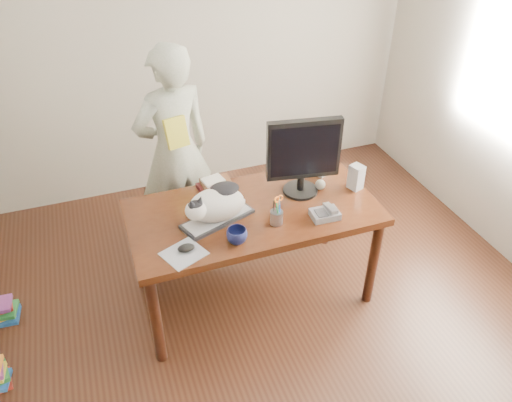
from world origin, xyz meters
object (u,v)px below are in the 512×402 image
object	(u,v)px
book_stack	(215,185)
coffee_mug	(237,236)
cat	(215,204)
mouse	(186,248)
person	(174,151)
monitor	(303,154)
desk	(250,220)
speaker	(356,177)
keyboard	(218,219)
calculator	(317,167)
baseball	(320,185)
pen_cup	(277,216)
phone	(325,213)

from	to	relation	value
book_stack	coffee_mug	bearing A→B (deg)	-98.88
cat	mouse	distance (m)	0.34
book_stack	person	bearing A→B (deg)	103.30
cat	person	bearing A→B (deg)	75.06
monitor	book_stack	size ratio (longest dim) A/B	2.26
desk	speaker	bearing A→B (deg)	-6.20
keyboard	coffee_mug	bearing A→B (deg)	-98.49
calculator	keyboard	bearing A→B (deg)	171.80
baseball	pen_cup	bearing A→B (deg)	-149.20
person	coffee_mug	bearing A→B (deg)	82.96
monitor	mouse	bearing A→B (deg)	-150.42
monitor	cat	bearing A→B (deg)	-160.99
keyboard	baseball	bearing A→B (deg)	-12.53
speaker	phone	bearing A→B (deg)	-165.29
keyboard	person	distance (m)	0.84
calculator	speaker	bearing A→B (deg)	-93.06
desk	pen_cup	xyz separation A→B (m)	(0.09, -0.26, 0.20)
desk	book_stack	xyz separation A→B (m)	(-0.17, 0.23, 0.18)
pen_cup	phone	xyz separation A→B (m)	(0.31, -0.05, -0.03)
phone	book_stack	bearing A→B (deg)	139.47
cat	coffee_mug	bearing A→B (deg)	-95.18
pen_cup	speaker	world-z (taller)	pen_cup
desk	pen_cup	bearing A→B (deg)	-71.59
baseball	person	bearing A→B (deg)	138.83
mouse	calculator	xyz separation A→B (m)	(1.09, 0.54, 0.00)
keyboard	book_stack	bearing A→B (deg)	56.38
person	speaker	bearing A→B (deg)	128.82
cat	keyboard	bearing A→B (deg)	8.36
pen_cup	monitor	bearing A→B (deg)	41.83
calculator	desk	bearing A→B (deg)	170.57
keyboard	cat	bearing A→B (deg)	-171.64
desk	coffee_mug	bearing A→B (deg)	-119.49
speaker	book_stack	bearing A→B (deg)	141.81
phone	speaker	distance (m)	0.41
speaker	book_stack	xyz separation A→B (m)	(-0.90, 0.31, -0.05)
phone	calculator	xyz separation A→B (m)	(0.19, 0.52, -0.00)
mouse	book_stack	bearing A→B (deg)	35.71
book_stack	baseball	bearing A→B (deg)	-25.35
desk	calculator	size ratio (longest dim) A/B	7.02
monitor	calculator	world-z (taller)	monitor
phone	monitor	bearing A→B (deg)	99.70
book_stack	person	distance (m)	0.52
desk	calculator	distance (m)	0.65
phone	book_stack	size ratio (longest dim) A/B	0.75
desk	baseball	bearing A→B (deg)	-1.28
desk	cat	size ratio (longest dim) A/B	3.66
speaker	person	bearing A→B (deg)	123.85
cat	pen_cup	bearing A→B (deg)	-42.45
book_stack	calculator	distance (m)	0.76
coffee_mug	book_stack	bearing A→B (deg)	86.75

